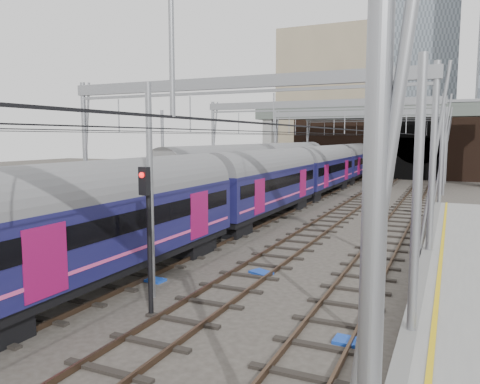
% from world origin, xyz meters
% --- Properties ---
extents(ground, '(160.00, 160.00, 0.00)m').
position_xyz_m(ground, '(0.00, 0.00, 0.00)').
color(ground, '#38332D').
rests_on(ground, ground).
extents(tracks, '(14.40, 80.00, 0.22)m').
position_xyz_m(tracks, '(0.00, 15.00, 0.02)').
color(tracks, '#4C3828').
rests_on(tracks, ground).
extents(overhead_line, '(16.80, 80.00, 8.00)m').
position_xyz_m(overhead_line, '(0.00, 21.49, 6.57)').
color(overhead_line, gray).
rests_on(overhead_line, ground).
extents(retaining_wall, '(28.00, 2.75, 9.00)m').
position_xyz_m(retaining_wall, '(1.40, 51.93, 4.33)').
color(retaining_wall, black).
rests_on(retaining_wall, ground).
extents(overbridge, '(28.00, 3.00, 9.25)m').
position_xyz_m(overbridge, '(0.00, 46.00, 7.27)').
color(overbridge, gray).
rests_on(overbridge, ground).
extents(city_skyline, '(37.50, 27.50, 60.00)m').
position_xyz_m(city_skyline, '(2.73, 70.48, 17.09)').
color(city_skyline, tan).
rests_on(city_skyline, ground).
extents(train_main, '(2.58, 59.78, 4.52)m').
position_xyz_m(train_main, '(-2.00, 24.71, 2.36)').
color(train_main, black).
rests_on(train_main, ground).
extents(train_second, '(2.75, 31.78, 4.74)m').
position_xyz_m(train_second, '(-6.00, 26.96, 2.45)').
color(train_second, black).
rests_on(train_second, ground).
extents(signal_near_centre, '(0.34, 0.45, 4.44)m').
position_xyz_m(signal_near_centre, '(0.90, 0.57, 2.84)').
color(signal_near_centre, black).
rests_on(signal_near_centre, ground).
extents(equip_cover_a, '(0.78, 0.58, 0.09)m').
position_xyz_m(equip_cover_a, '(-0.94, 3.46, 0.04)').
color(equip_cover_a, '#173FAC').
rests_on(equip_cover_a, ground).
extents(equip_cover_b, '(1.00, 0.88, 0.10)m').
position_xyz_m(equip_cover_b, '(2.29, 5.97, 0.05)').
color(equip_cover_b, '#173FAC').
rests_on(equip_cover_b, ground).
extents(equip_cover_c, '(0.82, 0.60, 0.09)m').
position_xyz_m(equip_cover_c, '(6.65, 1.19, 0.05)').
color(equip_cover_c, '#173FAC').
rests_on(equip_cover_c, ground).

